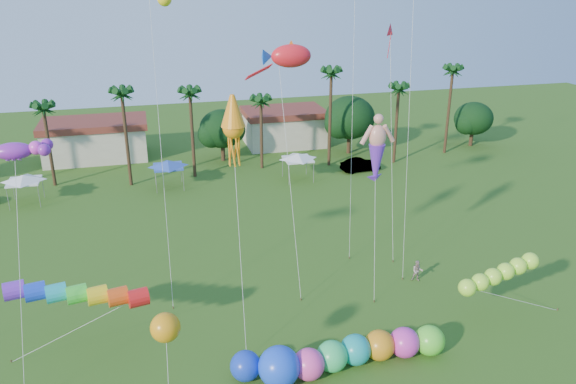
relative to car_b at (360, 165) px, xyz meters
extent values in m
cylinder|color=#3A2819|center=(-33.82, 4.03, 3.50)|extent=(0.36, 0.36, 8.50)
cylinder|color=#3A2819|center=(-25.82, 2.03, 4.25)|extent=(0.36, 0.36, 10.00)
cylinder|color=#3A2819|center=(-18.82, 3.03, 4.00)|extent=(0.36, 0.36, 9.50)
cylinder|color=#3A2819|center=(-10.82, 4.03, 3.25)|extent=(0.36, 0.36, 8.00)
cylinder|color=#3A2819|center=(-2.82, 3.03, 4.75)|extent=(0.36, 0.36, 11.00)
cylinder|color=#3A2819|center=(5.18, 2.03, 3.75)|extent=(0.36, 0.36, 9.00)
cylinder|color=#3A2819|center=(13.18, 4.03, 4.50)|extent=(0.36, 0.36, 10.50)
sphere|color=#113814|center=(-14.82, 8.03, 3.28)|extent=(5.46, 5.46, 5.46)
sphere|color=#113814|center=(1.18, 7.03, 3.90)|extent=(6.30, 6.30, 6.30)
sphere|color=#113814|center=(18.18, 6.03, 2.97)|extent=(5.04, 5.04, 5.04)
cube|color=beige|center=(-29.82, 13.03, 1.25)|extent=(12.00, 7.00, 4.00)
cube|color=beige|center=(-5.82, 13.03, 1.25)|extent=(10.00, 7.00, 4.00)
pyramid|color=white|center=(-35.82, -0.97, 2.00)|extent=(3.00, 3.00, 0.60)
pyramid|color=blue|center=(-21.82, 0.03, 2.00)|extent=(3.00, 3.00, 0.60)
pyramid|color=white|center=(-7.82, -0.97, 2.00)|extent=(3.00, 3.00, 0.60)
imported|color=#4C4C54|center=(0.00, 0.00, 0.00)|extent=(4.66, 1.96, 1.50)
imported|color=#A68E8B|center=(-5.27, -24.65, 0.06)|extent=(0.96, 0.86, 1.63)
sphere|color=#FF43A7|center=(-16.21, -32.98, 0.17)|extent=(1.83, 1.83, 1.83)
sphere|color=#2FCB68|center=(-14.70, -32.63, 0.17)|extent=(1.83, 1.83, 1.83)
sphere|color=teal|center=(-13.18, -32.41, 0.17)|extent=(1.83, 1.83, 1.83)
sphere|color=orange|center=(-11.65, -32.37, 0.17)|extent=(1.83, 1.83, 1.83)
sphere|color=#DF34B7|center=(-10.12, -32.50, 0.17)|extent=(1.83, 1.83, 1.83)
sphere|color=#57DD31|center=(-8.58, -32.70, 0.17)|extent=(1.83, 1.83, 1.83)
sphere|color=blue|center=(-17.93, -33.07, 0.42)|extent=(2.47, 2.47, 2.34)
sphere|color=blue|center=(-19.64, -32.15, 0.13)|extent=(1.75, 1.75, 1.75)
cylinder|color=red|center=(-27.17, -27.79, 2.81)|extent=(8.07, 1.25, 1.09)
cylinder|color=silver|center=(-28.95, -27.50, 1.03)|extent=(7.59, 0.61, 3.58)
cylinder|color=brown|center=(-32.74, -27.20, -0.67)|extent=(0.08, 0.08, 0.16)
ellipsoid|color=#ADFB37|center=(-5.13, -30.78, 2.15)|extent=(6.16, 2.52, 1.33)
cylinder|color=silver|center=(-1.49, -30.76, 0.70)|extent=(7.30, 0.05, 2.92)
cylinder|color=brown|center=(2.16, -30.75, -0.67)|extent=(0.08, 0.08, 0.16)
sphere|color=orange|center=(-23.81, -35.33, 5.54)|extent=(1.67, 1.67, 1.39)
cylinder|color=silver|center=(-9.03, -25.03, 4.18)|extent=(0.97, 3.19, 9.86)
cylinder|color=brown|center=(-9.50, -26.61, -0.67)|extent=(0.08, 0.08, 0.16)
ellipsoid|color=red|center=(-13.60, -19.43, 15.33)|extent=(4.50, 2.92, 1.78)
cylinder|color=silver|center=(-13.98, -22.25, 7.29)|extent=(0.79, 5.66, 16.08)
cylinder|color=brown|center=(-14.36, -25.07, -0.67)|extent=(0.08, 0.08, 0.16)
cylinder|color=silver|center=(-22.94, -20.59, 10.57)|extent=(0.37, 6.55, 22.64)
cylinder|color=brown|center=(-23.12, -23.85, -0.67)|extent=(0.08, 0.08, 0.16)
cone|color=orange|center=(-18.84, -25.87, 12.18)|extent=(1.79, 1.79, 4.10)
cylinder|color=silver|center=(-19.06, -28.16, 5.72)|extent=(0.45, 4.59, 12.94)
cylinder|color=brown|center=(-19.27, -30.44, -0.67)|extent=(0.08, 0.08, 0.16)
ellipsoid|color=purple|center=(-30.67, -26.65, 11.90)|extent=(3.39, 1.90, 1.32)
cylinder|color=silver|center=(-31.00, -29.07, 5.58)|extent=(0.69, 4.86, 12.66)
cone|color=#FC1C29|center=(-5.64, -18.05, 16.67)|extent=(1.08, 0.96, 1.20)
cylinder|color=silver|center=(-5.69, -19.79, 7.96)|extent=(0.13, 3.50, 17.43)
cylinder|color=brown|center=(-5.74, -21.53, -0.67)|extent=(0.08, 0.08, 0.16)
cylinder|color=silver|center=(-5.97, -22.70, 11.72)|extent=(0.50, 3.08, 24.93)
cylinder|color=brown|center=(-6.21, -24.23, -0.67)|extent=(0.08, 0.08, 0.16)
cylinder|color=silver|center=(-8.60, -18.57, 12.63)|extent=(0.63, 3.07, 26.76)
cylinder|color=brown|center=(-8.90, -20.09, -0.67)|extent=(0.08, 0.08, 0.16)
camera|label=1|loc=(-23.92, -57.65, 20.51)|focal=35.00mm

